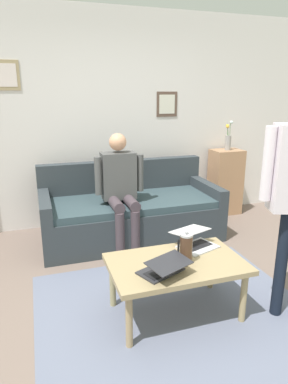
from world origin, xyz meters
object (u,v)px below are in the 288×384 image
(coffee_table, at_px, (176,268))
(person_seated, at_px, (120,185))
(french_press, at_px, (186,248))
(laptop_center, at_px, (163,268))
(flower_vase, at_px, (228,139))
(couch, at_px, (130,213))
(side_shelf, at_px, (225,182))
(laptop_left, at_px, (195,241))

(coffee_table, relative_size, person_seated, 0.81)
(coffee_table, bearing_deg, french_press, 155.06)
(laptop_center, height_order, french_press, french_press)
(laptop_center, bearing_deg, person_seated, -92.50)
(flower_vase, bearing_deg, person_seated, 20.45)
(couch, relative_size, coffee_table, 2.01)
(french_press, height_order, person_seated, person_seated)
(side_shelf, distance_m, person_seated, 1.84)
(coffee_table, height_order, laptop_left, laptop_left)
(couch, height_order, laptop_center, couch)
(side_shelf, relative_size, flower_vase, 2.28)
(laptop_left, xyz_separation_m, side_shelf, (-1.36, -1.79, -0.04))
(coffee_table, xyz_separation_m, laptop_center, (0.16, 0.13, 0.09))
(laptop_left, relative_size, side_shelf, 0.44)
(couch, relative_size, person_seated, 1.63)
(laptop_left, distance_m, laptop_center, 0.54)
(person_seated, bearing_deg, laptop_left, 106.93)
(coffee_table, relative_size, laptop_left, 2.55)
(laptop_left, xyz_separation_m, flower_vase, (-1.36, -1.79, 0.57))
(couch, distance_m, coffee_table, 1.59)
(laptop_left, distance_m, person_seated, 1.22)
(laptop_center, xyz_separation_m, french_press, (-0.22, -0.11, 0.08))
(couch, height_order, side_shelf, side_shelf)
(french_press, distance_m, flower_vase, 2.60)
(laptop_left, height_order, french_press, french_press)
(coffee_table, bearing_deg, couch, -92.62)
(couch, xyz_separation_m, flower_vase, (-1.54, -0.41, 0.77))
(coffee_table, bearing_deg, laptop_left, -140.84)
(laptop_center, height_order, person_seated, person_seated)
(side_shelf, bearing_deg, couch, 14.95)
(coffee_table, distance_m, flower_vase, 2.65)
(laptop_left, bearing_deg, french_press, 50.67)
(side_shelf, bearing_deg, laptop_left, 52.78)
(laptop_left, height_order, person_seated, person_seated)
(coffee_table, height_order, person_seated, person_seated)
(person_seated, bearing_deg, couch, -126.35)
(flower_vase, height_order, person_seated, flower_vase)
(flower_vase, bearing_deg, couch, 14.90)
(coffee_table, xyz_separation_m, side_shelf, (-1.61, -2.00, 0.06))
(laptop_left, relative_size, flower_vase, 1.00)
(laptop_center, bearing_deg, side_shelf, -129.78)
(laptop_center, relative_size, flower_vase, 0.99)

